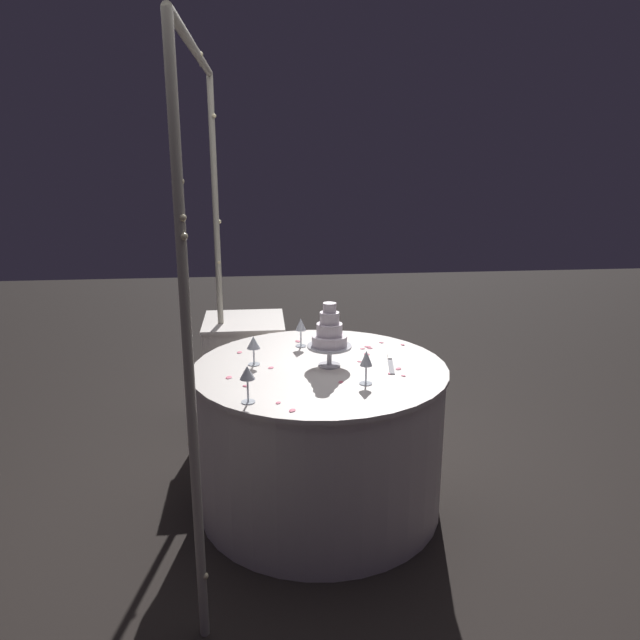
{
  "coord_description": "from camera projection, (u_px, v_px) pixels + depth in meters",
  "views": [
    {
      "loc": [
        -2.87,
        0.29,
        1.83
      ],
      "look_at": [
        0.0,
        0.0,
        1.01
      ],
      "focal_mm": 34.69,
      "sensor_mm": 36.0,
      "label": 1
    }
  ],
  "objects": [
    {
      "name": "rose_petal_8",
      "position": [
        359.0,
        361.0,
        3.13
      ],
      "size": [
        0.03,
        0.03,
        0.0
      ],
      "primitive_type": "ellipsoid",
      "rotation": [
        0.0,
        0.0,
        3.95
      ],
      "color": "#EA6B84",
      "rests_on": "main_table"
    },
    {
      "name": "rose_petal_17",
      "position": [
        398.0,
        369.0,
        3.03
      ],
      "size": [
        0.04,
        0.04,
        0.0
      ],
      "primitive_type": "ellipsoid",
      "rotation": [
        0.0,
        0.0,
        5.68
      ],
      "color": "#EA6B84",
      "rests_on": "main_table"
    },
    {
      "name": "side_table",
      "position": [
        246.0,
        376.0,
        4.02
      ],
      "size": [
        0.51,
        0.51,
        0.76
      ],
      "color": "silver",
      "rests_on": "ground"
    },
    {
      "name": "rose_petal_12",
      "position": [
        390.0,
        373.0,
        2.96
      ],
      "size": [
        0.03,
        0.02,
        0.0
      ],
      "primitive_type": "ellipsoid",
      "rotation": [
        0.0,
        0.0,
        6.0
      ],
      "color": "#EA6B84",
      "rests_on": "main_table"
    },
    {
      "name": "rose_petal_9",
      "position": [
        250.0,
        380.0,
        2.88
      ],
      "size": [
        0.03,
        0.03,
        0.0
      ],
      "primitive_type": "ellipsoid",
      "rotation": [
        0.0,
        0.0,
        0.63
      ],
      "color": "#EA6B84",
      "rests_on": "main_table"
    },
    {
      "name": "tiered_cake",
      "position": [
        329.0,
        335.0,
        3.02
      ],
      "size": [
        0.22,
        0.22,
        0.32
      ],
      "color": "silver",
      "rests_on": "main_table"
    },
    {
      "name": "wine_glass_2",
      "position": [
        366.0,
        360.0,
        2.81
      ],
      "size": [
        0.06,
        0.06,
        0.16
      ],
      "color": "silver",
      "rests_on": "main_table"
    },
    {
      "name": "rose_petal_14",
      "position": [
        362.0,
        349.0,
        3.33
      ],
      "size": [
        0.02,
        0.03,
        0.0
      ],
      "primitive_type": "ellipsoid",
      "rotation": [
        0.0,
        0.0,
        4.71
      ],
      "color": "#EA6B84",
      "rests_on": "main_table"
    },
    {
      "name": "rose_petal_6",
      "position": [
        370.0,
        348.0,
        3.34
      ],
      "size": [
        0.02,
        0.03,
        0.0
      ],
      "primitive_type": "ellipsoid",
      "rotation": [
        0.0,
        0.0,
        4.65
      ],
      "color": "#EA6B84",
      "rests_on": "main_table"
    },
    {
      "name": "rose_petal_15",
      "position": [
        337.0,
        352.0,
        3.27
      ],
      "size": [
        0.04,
        0.04,
        0.0
      ],
      "primitive_type": "ellipsoid",
      "rotation": [
        0.0,
        0.0,
        3.71
      ],
      "color": "#EA6B84",
      "rests_on": "main_table"
    },
    {
      "name": "rose_petal_2",
      "position": [
        341.0,
        382.0,
        2.86
      ],
      "size": [
        0.03,
        0.03,
        0.0
      ],
      "primitive_type": "ellipsoid",
      "rotation": [
        0.0,
        0.0,
        2.57
      ],
      "color": "#EA6B84",
      "rests_on": "main_table"
    },
    {
      "name": "rose_petal_10",
      "position": [
        298.0,
        341.0,
        3.45
      ],
      "size": [
        0.04,
        0.04,
        0.0
      ],
      "primitive_type": "ellipsoid",
      "rotation": [
        0.0,
        0.0,
        0.4
      ],
      "color": "#EA6B84",
      "rests_on": "main_table"
    },
    {
      "name": "cake_knife",
      "position": [
        390.0,
        362.0,
        3.11
      ],
      "size": [
        0.29,
        0.07,
        0.01
      ],
      "color": "silver",
      "rests_on": "main_table"
    },
    {
      "name": "rose_petal_13",
      "position": [
        367.0,
        354.0,
        3.24
      ],
      "size": [
        0.04,
        0.04,
        0.0
      ],
      "primitive_type": "ellipsoid",
      "rotation": [
        0.0,
        0.0,
        0.77
      ],
      "color": "#EA6B84",
      "rests_on": "main_table"
    },
    {
      "name": "main_table",
      "position": [
        320.0,
        437.0,
        3.17
      ],
      "size": [
        1.27,
        1.27,
        0.77
      ],
      "color": "silver",
      "rests_on": "ground"
    },
    {
      "name": "rose_petal_19",
      "position": [
        229.0,
        377.0,
        2.91
      ],
      "size": [
        0.05,
        0.04,
        0.0
      ],
      "primitive_type": "ellipsoid",
      "rotation": [
        0.0,
        0.0,
        5.93
      ],
      "color": "#EA6B84",
      "rests_on": "main_table"
    },
    {
      "name": "rose_petal_4",
      "position": [
        403.0,
        345.0,
        3.39
      ],
      "size": [
        0.03,
        0.03,
        0.0
      ],
      "primitive_type": "ellipsoid",
      "rotation": [
        0.0,
        0.0,
        3.48
      ],
      "color": "#EA6B84",
      "rests_on": "main_table"
    },
    {
      "name": "rose_petal_1",
      "position": [
        246.0,
        386.0,
        2.81
      ],
      "size": [
        0.03,
        0.04,
        0.0
      ],
      "primitive_type": "ellipsoid",
      "rotation": [
        0.0,
        0.0,
        4.22
      ],
      "color": "#EA6B84",
      "rests_on": "main_table"
    },
    {
      "name": "rose_petal_0",
      "position": [
        381.0,
        342.0,
        3.43
      ],
      "size": [
        0.03,
        0.03,
        0.0
      ],
      "primitive_type": "ellipsoid",
      "rotation": [
        0.0,
        0.0,
        4.13
      ],
      "color": "#EA6B84",
      "rests_on": "main_table"
    },
    {
      "name": "wine_glass_3",
      "position": [
        301.0,
        326.0,
        3.34
      ],
      "size": [
        0.06,
        0.06,
        0.16
      ],
      "color": "silver",
      "rests_on": "main_table"
    },
    {
      "name": "ground_plane",
      "position": [
        320.0,
        503.0,
        3.28
      ],
      "size": [
        12.0,
        12.0,
        0.0
      ],
      "primitive_type": "plane",
      "color": "black"
    },
    {
      "name": "decorative_arch",
      "position": [
        204.0,
        238.0,
        2.84
      ],
      "size": [
        1.76,
        0.06,
        2.24
      ],
      "color": "#B7B29E",
      "rests_on": "ground"
    },
    {
      "name": "rose_petal_3",
      "position": [
        292.0,
        410.0,
        2.55
      ],
      "size": [
        0.04,
        0.04,
        0.0
      ],
      "primitive_type": "ellipsoid",
      "rotation": [
        0.0,
        0.0,
        2.65
      ],
      "color": "#EA6B84",
      "rests_on": "main_table"
    },
    {
      "name": "wine_glass_1",
      "position": [
        253.0,
        344.0,
        3.06
      ],
      "size": [
        0.07,
        0.07,
        0.15
      ],
      "color": "silver",
      "rests_on": "main_table"
    },
    {
      "name": "rose_petal_20",
      "position": [
        246.0,
        375.0,
        2.94
      ],
      "size": [
        0.03,
        0.03,
        0.0
      ],
      "primitive_type": "ellipsoid",
      "rotation": [
        0.0,
        0.0,
        1.01
      ],
      "color": "#EA6B84",
      "rests_on": "main_table"
    },
    {
      "name": "rose_petal_7",
      "position": [
        368.0,
        347.0,
        3.36
      ],
      "size": [
        0.03,
        0.04,
        0.0
      ],
      "primitive_type": "ellipsoid",
      "rotation": [
        0.0,
        0.0,
        1.3
      ],
      "color": "#EA6B84",
      "rests_on": "main_table"
    },
    {
      "name": "rose_petal_16",
      "position": [
        240.0,
        352.0,
        3.27
      ],
      "size": [
        0.04,
        0.03,
        0.0
      ],
      "primitive_type": "ellipsoid",
      "rotation": [
        0.0,
        0.0,
        2.84
      ],
      "color": "#EA6B84",
      "rests_on": "main_table"
    },
    {
      "name": "rose_petal_5",
      "position": [
        271.0,
        368.0,
        3.04
      ],
      "size": [
        0.04,
        0.04,
        0.0
      ],
      "primitive_type": "ellipsoid",
      "rotation": [
        0.0,
        0.0,
        2.52
      ],
      "color": "#EA6B84",
      "rests_on": "main_table"
    },
    {
      "name": "wine_glass_0",
      "position": [
        247.0,
        375.0,
        2.6
      ],
      "size": [
        0.07,
        0.07,
        0.16
      ],
      "color": "silver",
      "rests_on": "main_table"
    },
    {
      "name": "rose_petal_18",
      "position": [
        278.0,
        403.0,
        2.63
      ],
      "size": [
        0.03,
        0.03,
        0.0
      ],
      "primitive_type": "ellipsoid",
      "rotation": [
        0.0,
        0.0,
        5.77
      ],
      "color": "#EA6B84",
      "rests_on": "main_table"
    },
    {
      "name": "rose_petal_11",
      "position": [
        403.0,
        376.0,
        2.94
      ],
      "size": [
        0.03,
        0.03,
        0.0
      ],
      "primitive_type": "ellipsoid",
      "rotation": [
        0.0,
        0.0,
        3.73
      ],
      "color": "#EA6B84",
      "rests_on": "main_table"
    }
  ]
}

